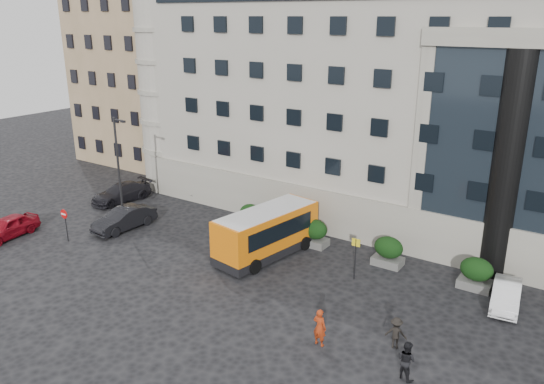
{
  "coord_description": "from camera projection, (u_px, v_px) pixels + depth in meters",
  "views": [
    {
      "loc": [
        17.07,
        -20.65,
        14.61
      ],
      "look_at": [
        0.95,
        3.15,
        5.0
      ],
      "focal_mm": 35.0,
      "sensor_mm": 36.0,
      "label": 1
    }
  ],
  "objects": [
    {
      "name": "civic_building",
      "position": [
        461.0,
        91.0,
        41.16
      ],
      "size": [
        44.0,
        24.0,
        18.0
      ],
      "primitive_type": "cube",
      "color": "gray",
      "rests_on": "ground"
    },
    {
      "name": "hedge_b",
      "position": [
        314.0,
        232.0,
        35.12
      ],
      "size": [
        1.8,
        1.26,
        1.84
      ],
      "color": "#51514F",
      "rests_on": "ground"
    },
    {
      "name": "parked_car_a",
      "position": [
        8.0,
        227.0,
        36.48
      ],
      "size": [
        2.31,
        4.57,
        1.49
      ],
      "primitive_type": "imported",
      "rotation": [
        0.0,
        0.0,
        0.13
      ],
      "color": "maroon",
      "rests_on": "ground"
    },
    {
      "name": "bus_stop_sign",
      "position": [
        356.0,
        252.0,
        30.38
      ],
      "size": [
        0.5,
        0.08,
        2.52
      ],
      "color": "#262628",
      "rests_on": "ground"
    },
    {
      "name": "apartment_near",
      "position": [
        165.0,
        62.0,
        55.22
      ],
      "size": [
        14.0,
        14.0,
        20.0
      ],
      "primitive_type": "cube",
      "color": "#8D7452",
      "rests_on": "ground"
    },
    {
      "name": "hedge_d",
      "position": [
        476.0,
        273.0,
        29.59
      ],
      "size": [
        1.8,
        1.26,
        1.84
      ],
      "color": "#51514F",
      "rests_on": "ground"
    },
    {
      "name": "minibus",
      "position": [
        267.0,
        231.0,
        33.42
      ],
      "size": [
        3.65,
        7.6,
        3.04
      ],
      "rotation": [
        0.0,
        0.0,
        -0.16
      ],
      "color": "orange",
      "rests_on": "ground"
    },
    {
      "name": "hedge_c",
      "position": [
        388.0,
        251.0,
        32.36
      ],
      "size": [
        1.8,
        1.26,
        1.84
      ],
      "color": "#51514F",
      "rests_on": "ground"
    },
    {
      "name": "ground",
      "position": [
        227.0,
        287.0,
        29.93
      ],
      "size": [
        120.0,
        120.0,
        0.0
      ],
      "primitive_type": "plane",
      "color": "black",
      "rests_on": "ground"
    },
    {
      "name": "hedge_a",
      "position": [
        251.0,
        217.0,
        37.88
      ],
      "size": [
        1.8,
        1.26,
        1.84
      ],
      "color": "#51514F",
      "rests_on": "ground"
    },
    {
      "name": "white_taxi",
      "position": [
        506.0,
        295.0,
        27.85
      ],
      "size": [
        1.88,
        4.05,
        1.29
      ],
      "primitive_type": "imported",
      "rotation": [
        0.0,
        0.0,
        0.14
      ],
      "color": "white",
      "rests_on": "ground"
    },
    {
      "name": "parked_car_d",
      "position": [
        212.0,
        186.0,
        45.47
      ],
      "size": [
        2.9,
        5.34,
        1.42
      ],
      "primitive_type": "imported",
      "rotation": [
        0.0,
        0.0,
        -0.11
      ],
      "color": "black",
      "rests_on": "ground"
    },
    {
      "name": "pedestrian_b",
      "position": [
        406.0,
        360.0,
        22.21
      ],
      "size": [
        1.03,
        0.91,
        1.76
      ],
      "primitive_type": "imported",
      "rotation": [
        0.0,
        0.0,
        2.8
      ],
      "color": "black",
      "rests_on": "ground"
    },
    {
      "name": "entrance_column",
      "position": [
        507.0,
        168.0,
        29.57
      ],
      "size": [
        1.8,
        1.8,
        13.0
      ],
      "primitive_type": "cylinder",
      "color": "black",
      "rests_on": "ground"
    },
    {
      "name": "parked_car_b",
      "position": [
        124.0,
        219.0,
        37.89
      ],
      "size": [
        1.94,
        4.84,
        1.56
      ],
      "primitive_type": "imported",
      "rotation": [
        0.0,
        0.0,
        -0.06
      ],
      "color": "black",
      "rests_on": "ground"
    },
    {
      "name": "apartment_far",
      "position": [
        245.0,
        44.0,
        70.63
      ],
      "size": [
        13.0,
        13.0,
        22.0
      ],
      "primitive_type": "cube",
      "color": "#7C6348",
      "rests_on": "ground"
    },
    {
      "name": "red_truck",
      "position": [
        229.0,
        160.0,
        51.29
      ],
      "size": [
        3.16,
        5.15,
        2.58
      ],
      "rotation": [
        0.0,
        0.0,
        0.24
      ],
      "color": "maroon",
      "rests_on": "ground"
    },
    {
      "name": "parked_car_c",
      "position": [
        121.0,
        193.0,
        43.59
      ],
      "size": [
        2.77,
        5.34,
        1.48
      ],
      "primitive_type": "imported",
      "rotation": [
        0.0,
        0.0,
        -0.14
      ],
      "color": "black",
      "rests_on": "ground"
    },
    {
      "name": "street_lamp",
      "position": [
        119.0,
        169.0,
        37.24
      ],
      "size": [
        1.16,
        0.18,
        8.0
      ],
      "color": "#262628",
      "rests_on": "ground"
    },
    {
      "name": "pedestrian_a",
      "position": [
        320.0,
        327.0,
        24.45
      ],
      "size": [
        0.71,
        0.5,
        1.86
      ],
      "primitive_type": "imported",
      "rotation": [
        0.0,
        0.0,
        3.06
      ],
      "color": "#A02E10",
      "rests_on": "ground"
    },
    {
      "name": "no_entry_sign",
      "position": [
        65.0,
        219.0,
        35.5
      ],
      "size": [
        0.64,
        0.16,
        2.32
      ],
      "color": "#262628",
      "rests_on": "ground"
    },
    {
      "name": "pedestrian_c",
      "position": [
        396.0,
        333.0,
        24.29
      ],
      "size": [
        1.1,
        0.78,
        1.54
      ],
      "primitive_type": "imported",
      "rotation": [
        0.0,
        0.0,
        3.37
      ],
      "color": "black",
      "rests_on": "ground"
    }
  ]
}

